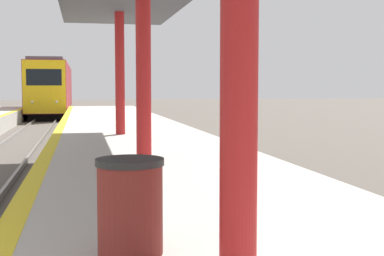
{
  "coord_description": "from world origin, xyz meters",
  "views": [
    {
      "loc": [
        2.42,
        -2.72,
        2.37
      ],
      "look_at": [
        5.73,
        13.2,
        1.12
      ],
      "focal_mm": 50.0,
      "sensor_mm": 36.0,
      "label": 1
    }
  ],
  "objects": [
    {
      "name": "trash_bin",
      "position": [
        2.84,
        2.01,
        1.31
      ],
      "size": [
        0.61,
        0.61,
        0.86
      ],
      "color": "maroon",
      "rests_on": "platform_right"
    },
    {
      "name": "train",
      "position": [
        0.0,
        45.04,
        2.27
      ],
      "size": [
        2.88,
        21.38,
        4.46
      ],
      "color": "black",
      "rests_on": "ground"
    }
  ]
}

